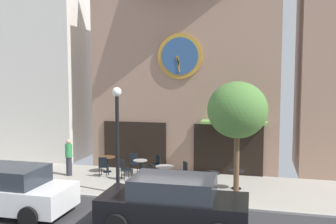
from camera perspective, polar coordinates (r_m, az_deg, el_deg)
The scene contains 19 objects.
ground_plane at distance 13.28m, azimuth -0.98°, elevation -14.28°, with size 29.50×9.85×0.13m.
clock_building at distance 18.66m, azimuth 2.73°, elevation 9.24°, with size 9.01×3.80×11.05m.
neighbor_building_left at distance 23.01m, azimuth -18.07°, elevation 10.12°, with size 5.34×4.83×12.99m.
street_lamp at distance 14.30m, azimuth -7.75°, elevation -4.25°, with size 0.36×0.36×4.07m.
street_tree at distance 13.45m, azimuth 10.57°, elevation 0.22°, with size 2.14×1.93×4.30m.
cafe_table_leftmost at distance 17.90m, azimuth -9.29°, elevation -7.38°, with size 0.76×0.76×0.73m.
cafe_table_center_right at distance 16.90m, azimuth -4.26°, elevation -8.18°, with size 0.64×0.64×0.75m.
cafe_table_near_door at distance 15.75m, azimuth -0.48°, elevation -8.99°, with size 0.78×0.78×0.74m.
cafe_table_near_curb at distance 14.91m, azimuth 6.64°, elevation -10.04°, with size 0.64×0.64×0.74m.
cafe_table_rightmost at distance 15.30m, azimuth 10.43°, elevation -9.70°, with size 0.62×0.62×0.75m.
cafe_chair_left_end at distance 17.08m, azimuth -9.86°, elevation -8.01°, with size 0.46×0.46×0.90m.
cafe_chair_right_end at distance 15.43m, azimuth -3.35°, elevation -9.36°, with size 0.56×0.56×0.90m.
cafe_chair_facing_wall at distance 15.88m, azimuth 2.35°, elevation -8.94°, with size 0.56×0.56×0.90m.
cafe_chair_by_entrance at distance 17.64m, azimuth -5.16°, elevation -7.54°, with size 0.56×0.56×0.90m.
cafe_chair_under_awning at distance 17.27m, azimuth -1.80°, elevation -7.79°, with size 0.56×0.56×0.90m.
cafe_chair_outer at distance 16.45m, azimuth -6.65°, elevation -8.47°, with size 0.56×0.56×0.90m.
pedestrian_green at distance 17.56m, azimuth -14.94°, elevation -6.63°, with size 0.45×0.45×1.67m.
parked_car_white at distance 13.49m, azimuth -23.39°, elevation -10.90°, with size 4.31×2.03×1.55m.
parked_car_black at distance 11.19m, azimuth 0.82°, elevation -13.78°, with size 4.34×2.09×1.55m.
Camera 1 is at (3.29, -12.36, 4.38)m, focal length 39.82 mm.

